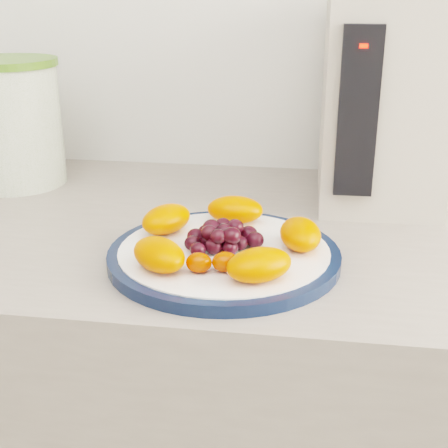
# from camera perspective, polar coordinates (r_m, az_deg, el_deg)

# --- Properties ---
(plate_rim) EXTENTS (0.29, 0.29, 0.01)m
(plate_rim) POSITION_cam_1_polar(r_m,az_deg,el_deg) (0.77, 0.00, -2.94)
(plate_rim) COLOR #0E1B36
(plate_rim) RESTS_ON counter
(plate_face) EXTENTS (0.26, 0.26, 0.02)m
(plate_face) POSITION_cam_1_polar(r_m,az_deg,el_deg) (0.77, 0.00, -2.87)
(plate_face) COLOR white
(plate_face) RESTS_ON counter
(canister) EXTENTS (0.20, 0.20, 0.20)m
(canister) POSITION_cam_1_polar(r_m,az_deg,el_deg) (1.12, -18.85, 8.45)
(canister) COLOR #385B0D
(canister) RESTS_ON counter
(canister_lid) EXTENTS (0.21, 0.21, 0.01)m
(canister_lid) POSITION_cam_1_polar(r_m,az_deg,el_deg) (1.10, -19.50, 13.78)
(canister_lid) COLOR #486F25
(canister_lid) RESTS_ON canister
(appliance_body) EXTENTS (0.18, 0.25, 0.31)m
(appliance_body) POSITION_cam_1_polar(r_m,az_deg,el_deg) (1.01, 14.22, 10.88)
(appliance_body) COLOR #B2A99B
(appliance_body) RESTS_ON counter
(appliance_panel) EXTENTS (0.05, 0.02, 0.23)m
(appliance_panel) POSITION_cam_1_polar(r_m,az_deg,el_deg) (0.87, 12.14, 9.89)
(appliance_panel) COLOR black
(appliance_panel) RESTS_ON appliance_body
(appliance_led) EXTENTS (0.01, 0.01, 0.01)m
(appliance_led) POSITION_cam_1_polar(r_m,az_deg,el_deg) (0.85, 12.66, 15.61)
(appliance_led) COLOR #FF0C05
(appliance_led) RESTS_ON appliance_panel
(fruit_plate) EXTENTS (0.25, 0.24, 0.04)m
(fruit_plate) POSITION_cam_1_polar(r_m,az_deg,el_deg) (0.76, -0.10, -1.10)
(fruit_plate) COLOR #FF4800
(fruit_plate) RESTS_ON plate_face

